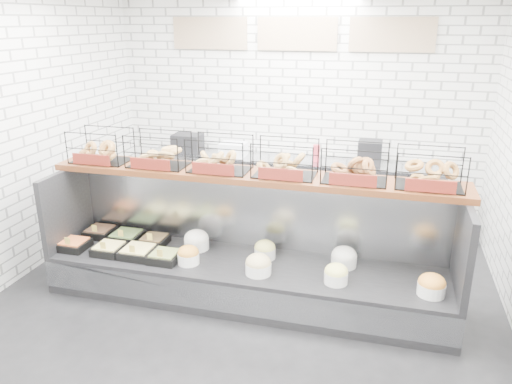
% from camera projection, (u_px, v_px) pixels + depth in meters
% --- Properties ---
extents(ground, '(5.50, 5.50, 0.00)m').
position_uv_depth(ground, '(238.00, 313.00, 4.81)').
color(ground, black).
rests_on(ground, ground).
extents(room_shell, '(5.02, 5.51, 3.01)m').
position_uv_depth(room_shell, '(254.00, 89.00, 4.69)').
color(room_shell, white).
rests_on(room_shell, ground).
extents(display_case, '(4.00, 0.90, 1.20)m').
position_uv_depth(display_case, '(245.00, 266.00, 5.02)').
color(display_case, black).
rests_on(display_case, ground).
extents(bagel_shelf, '(4.10, 0.50, 0.40)m').
position_uv_depth(bagel_shelf, '(252.00, 161.00, 4.83)').
color(bagel_shelf, '#48210F').
rests_on(bagel_shelf, display_case).
extents(prep_counter, '(4.00, 0.60, 1.20)m').
position_uv_depth(prep_counter, '(288.00, 189.00, 6.88)').
color(prep_counter, '#93969B').
rests_on(prep_counter, ground).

